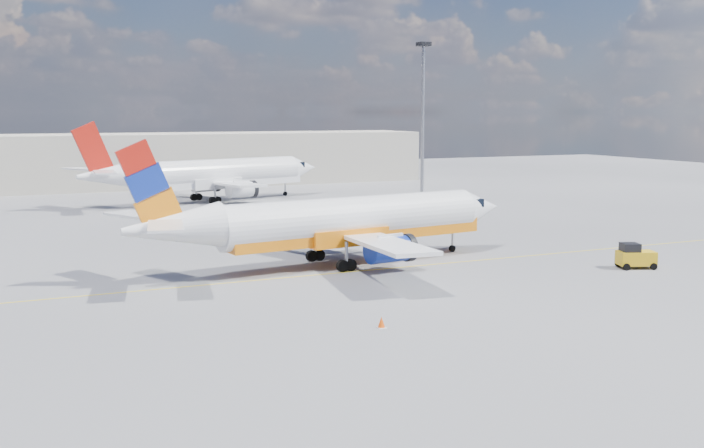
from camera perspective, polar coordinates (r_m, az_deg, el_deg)
name	(u,v)px	position (r m, az deg, el deg)	size (l,w,h in m)	color
ground	(386,278)	(53.64, 2.46, -3.98)	(240.00, 240.00, 0.00)	#58585D
taxi_line	(367,270)	(56.28, 1.10, -3.39)	(70.00, 0.15, 0.01)	yellow
terminal_main	(201,159)	(125.40, -10.92, 4.68)	(70.00, 14.00, 8.00)	beige
main_jet	(341,222)	(57.78, -0.82, 0.14)	(31.89, 24.97, 9.65)	white
second_jet	(212,175)	(100.59, -10.17, 3.55)	(33.89, 25.87, 10.24)	white
gse_tug	(635,256)	(60.49, 19.89, -2.23)	(2.93, 2.36, 1.86)	black
traffic_cone	(381,322)	(41.52, 2.16, -7.16)	(0.44, 0.44, 0.62)	white
floodlight_mast	(423,107)	(100.01, 5.17, 8.49)	(1.45, 1.45, 19.88)	gray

